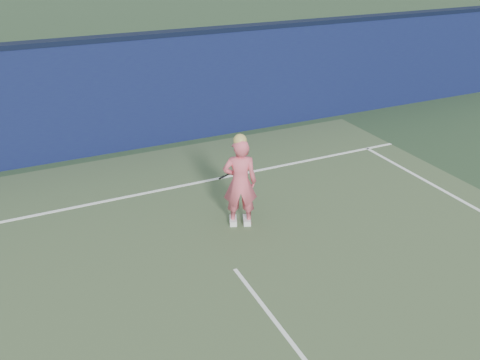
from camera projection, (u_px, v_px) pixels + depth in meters
ground at (266, 310)px, 6.86m from camera, size 80.00×80.00×0.00m
backstop_wall at (135, 95)px, 11.59m from camera, size 24.00×0.40×2.50m
wall_cap at (129, 37)px, 11.02m from camera, size 24.00×0.42×0.10m
player at (240, 182)px, 8.55m from camera, size 0.68×0.57×1.67m
racket at (237, 171)px, 9.00m from camera, size 0.52×0.13×0.27m
court_lines at (278, 324)px, 6.58m from camera, size 11.00×12.04×0.01m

